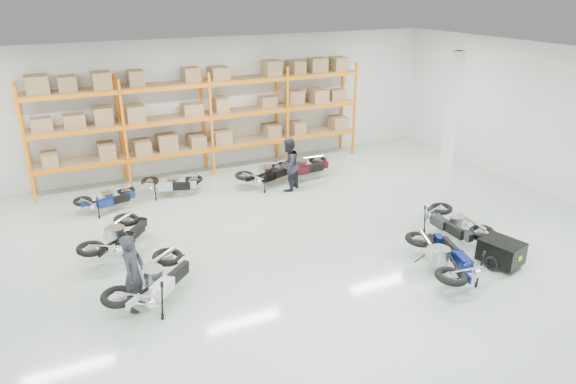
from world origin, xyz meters
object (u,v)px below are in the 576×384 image
moto_back_c (267,169)px  person_left (134,273)px  moto_touring_right (454,218)px  person_back (288,165)px  moto_back_a (107,195)px  moto_back_d (301,163)px  trailer (501,252)px  moto_back_b (171,180)px  moto_blue_centre (445,252)px  moto_silver_left (154,273)px  moto_black_far_left (118,231)px

moto_back_c → person_left: size_ratio=1.10×
moto_touring_right → person_back: bearing=117.8°
moto_back_a → moto_back_d: size_ratio=0.83×
moto_touring_right → moto_back_c: moto_touring_right is taller
trailer → moto_back_b: bearing=112.8°
moto_back_b → moto_touring_right: bearing=-117.2°
moto_blue_centre → moto_touring_right: size_ratio=1.10×
moto_touring_right → person_left: 7.98m
trailer → person_back: size_ratio=0.91×
moto_back_b → person_back: bearing=-90.4°
trailer → moto_back_b: 9.62m
person_left → moto_blue_centre: bearing=-69.9°
moto_back_a → moto_back_b: 1.99m
moto_blue_centre → moto_back_b: bearing=-43.1°
moto_back_c → moto_back_b: bearing=62.9°
moto_blue_centre → moto_touring_right: (1.51, 1.38, -0.06)m
moto_silver_left → moto_back_b: moto_silver_left is taller
moto_back_a → moto_back_d: bearing=-104.3°
moto_silver_left → moto_black_far_left: size_ratio=1.05×
moto_blue_centre → moto_black_far_left: 7.70m
moto_touring_right → trailer: moto_touring_right is taller
moto_black_far_left → moto_back_a: size_ratio=1.23×
person_back → moto_back_c: bearing=-90.9°
moto_black_far_left → person_left: (-0.05, -2.58, 0.24)m
person_back → moto_back_a: bearing=-43.1°
person_back → moto_back_d: bearing=-173.4°
moto_black_far_left → moto_back_b: bearing=-84.6°
moto_touring_right → moto_back_c: bearing=118.8°
trailer → person_left: (-7.96, 1.91, 0.46)m
person_left → moto_black_far_left: bearing=33.7°
moto_back_c → person_back: person_back is taller
moto_back_b → moto_black_far_left: bearing=165.4°
moto_back_b → person_back: size_ratio=0.96×
moto_touring_right → moto_back_a: size_ratio=1.18×
person_left → moto_back_a: bearing=33.3°
moto_touring_right → person_left: size_ratio=1.12×
person_left → person_back: size_ratio=0.97×
moto_black_far_left → moto_blue_centre: bearing=-175.1°
moto_touring_right → trailer: (0.00, -1.60, -0.19)m
person_left → moto_back_c: bearing=-9.7°
moto_blue_centre → moto_back_b: moto_blue_centre is taller
moto_silver_left → moto_back_b: 5.81m
person_left → trailer: bearing=-68.7°
trailer → moto_back_a: size_ratio=1.00×
moto_black_far_left → moto_back_d: size_ratio=1.03×
moto_silver_left → moto_touring_right: 7.56m
moto_back_c → moto_back_d: size_ratio=0.97×
moto_silver_left → moto_back_d: bearing=-92.6°
moto_silver_left → person_left: bearing=67.7°
moto_black_far_left → moto_back_d: (6.35, 2.66, -0.01)m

